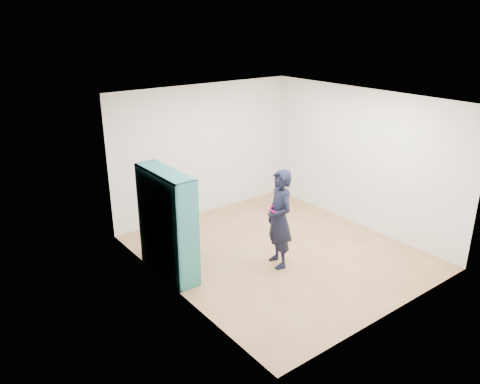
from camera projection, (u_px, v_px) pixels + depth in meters
floor at (278, 252)px, 8.02m from camera, size 4.50×4.50×0.00m
ceiling at (283, 99)px, 7.10m from camera, size 4.50×4.50×0.00m
wall_left at (172, 209)px, 6.43m from camera, size 0.02×4.50×2.60m
wall_right at (361, 159)px, 8.69m from camera, size 0.02×4.50×2.60m
wall_back at (204, 150)px, 9.24m from camera, size 4.00×0.02×2.60m
wall_front at (400, 227)px, 5.88m from camera, size 4.00×0.02×2.60m
bookshelf at (166, 225)px, 7.08m from camera, size 0.37×1.25×1.67m
person at (279, 219)px, 7.33m from camera, size 0.53×0.67×1.61m
smartphone at (269, 212)px, 7.32m from camera, size 0.02×0.09×0.13m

